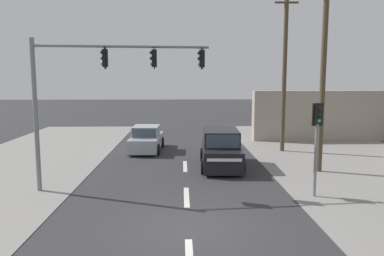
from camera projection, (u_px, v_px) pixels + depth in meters
ground_plane at (188, 228)px, 11.22m from camera, size 140.00×140.00×0.00m
lane_dash_mid at (187, 197)px, 14.19m from camera, size 0.20×2.40×0.01m
lane_dash_far at (185, 166)px, 19.15m from camera, size 0.20×2.40×0.01m
utility_pole_midground_right at (323, 68)px, 17.40m from camera, size 1.80×0.26×9.39m
utility_pole_background_right at (285, 65)px, 22.47m from camera, size 1.80×0.26×10.00m
traffic_signal_mast at (97, 81)px, 14.63m from camera, size 6.87×0.86×6.00m
pedestal_signal_right_kerb at (317, 134)px, 13.89m from camera, size 0.44×0.31×3.56m
shopfront_wall_far at (335, 115)px, 27.16m from camera, size 12.00×1.00×3.60m
sedan_kerbside_parked at (146, 139)px, 23.22m from camera, size 2.04×4.31×1.56m
suv_crossing_left at (221, 150)px, 18.93m from camera, size 2.20×4.60×1.90m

